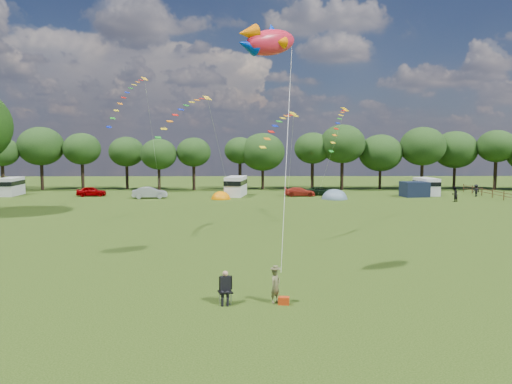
{
  "coord_description": "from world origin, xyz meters",
  "views": [
    {
      "loc": [
        -0.43,
        -23.68,
        6.95
      ],
      "look_at": [
        0.0,
        8.0,
        4.0
      ],
      "focal_mm": 35.0,
      "sensor_mm": 36.0,
      "label": 1
    }
  ],
  "objects_px": {
    "campervan_d": "(426,186)",
    "tent_greyblue": "(335,199)",
    "car_a": "(91,191)",
    "tent_orange": "(221,199)",
    "car_d": "(322,191)",
    "fish_kite": "(266,42)",
    "kite_flyer": "(275,286)",
    "walker_b": "(476,190)",
    "car_c": "(300,192)",
    "campervan_a": "(11,186)",
    "camp_chair": "(225,284)",
    "walker_a": "(454,194)",
    "car_b": "(150,193)",
    "campervan_c": "(236,186)"
  },
  "relations": [
    {
      "from": "campervan_c",
      "to": "car_d",
      "type": "bearing_deg",
      "value": -78.59
    },
    {
      "from": "campervan_c",
      "to": "walker_a",
      "type": "xyz_separation_m",
      "value": [
        27.38,
        -7.7,
        -0.51
      ]
    },
    {
      "from": "campervan_a",
      "to": "campervan_d",
      "type": "bearing_deg",
      "value": -94.23
    },
    {
      "from": "kite_flyer",
      "to": "tent_greyblue",
      "type": "bearing_deg",
      "value": 28.21
    },
    {
      "from": "tent_greyblue",
      "to": "fish_kite",
      "type": "height_order",
      "value": "fish_kite"
    },
    {
      "from": "campervan_d",
      "to": "tent_orange",
      "type": "xyz_separation_m",
      "value": [
        -28.74,
        -5.06,
        -1.27
      ]
    },
    {
      "from": "campervan_c",
      "to": "camp_chair",
      "type": "distance_m",
      "value": 47.42
    },
    {
      "from": "tent_orange",
      "to": "fish_kite",
      "type": "height_order",
      "value": "fish_kite"
    },
    {
      "from": "car_c",
      "to": "camp_chair",
      "type": "height_order",
      "value": "camp_chair"
    },
    {
      "from": "car_a",
      "to": "tent_orange",
      "type": "xyz_separation_m",
      "value": [
        18.02,
        -3.82,
        -0.65
      ]
    },
    {
      "from": "camp_chair",
      "to": "walker_b",
      "type": "xyz_separation_m",
      "value": [
        32.17,
        46.08,
        -0.04
      ]
    },
    {
      "from": "tent_greyblue",
      "to": "campervan_a",
      "type": "bearing_deg",
      "value": 173.09
    },
    {
      "from": "tent_greyblue",
      "to": "camp_chair",
      "type": "bearing_deg",
      "value": -105.82
    },
    {
      "from": "tent_orange",
      "to": "walker_b",
      "type": "distance_m",
      "value": 34.96
    },
    {
      "from": "campervan_a",
      "to": "fish_kite",
      "type": "relative_size",
      "value": 1.41
    },
    {
      "from": "walker_b",
      "to": "campervan_d",
      "type": "bearing_deg",
      "value": -41.81
    },
    {
      "from": "car_d",
      "to": "campervan_c",
      "type": "bearing_deg",
      "value": 104.32
    },
    {
      "from": "campervan_d",
      "to": "car_b",
      "type": "bearing_deg",
      "value": 92.15
    },
    {
      "from": "car_a",
      "to": "campervan_a",
      "type": "relative_size",
      "value": 0.77
    },
    {
      "from": "campervan_d",
      "to": "tent_orange",
      "type": "bearing_deg",
      "value": 96.13
    },
    {
      "from": "car_d",
      "to": "walker_a",
      "type": "relative_size",
      "value": 2.39
    },
    {
      "from": "car_c",
      "to": "walker_b",
      "type": "height_order",
      "value": "walker_b"
    },
    {
      "from": "campervan_a",
      "to": "tent_greyblue",
      "type": "xyz_separation_m",
      "value": [
        44.59,
        -5.4,
        -1.32
      ]
    },
    {
      "from": "tent_greyblue",
      "to": "camp_chair",
      "type": "height_order",
      "value": "camp_chair"
    },
    {
      "from": "kite_flyer",
      "to": "walker_b",
      "type": "distance_m",
      "value": 54.93
    },
    {
      "from": "car_c",
      "to": "fish_kite",
      "type": "height_order",
      "value": "fish_kite"
    },
    {
      "from": "camp_chair",
      "to": "walker_a",
      "type": "height_order",
      "value": "walker_a"
    },
    {
      "from": "car_c",
      "to": "fish_kite",
      "type": "bearing_deg",
      "value": 172.46
    },
    {
      "from": "car_c",
      "to": "campervan_a",
      "type": "distance_m",
      "value": 40.44
    },
    {
      "from": "car_a",
      "to": "campervan_a",
      "type": "bearing_deg",
      "value": 74.71
    },
    {
      "from": "car_b",
      "to": "car_c",
      "type": "relative_size",
      "value": 1.03
    },
    {
      "from": "car_b",
      "to": "tent_orange",
      "type": "distance_m",
      "value": 9.54
    },
    {
      "from": "campervan_a",
      "to": "walker_b",
      "type": "distance_m",
      "value": 64.6
    },
    {
      "from": "camp_chair",
      "to": "campervan_d",
      "type": "bearing_deg",
      "value": 45.87
    },
    {
      "from": "car_a",
      "to": "walker_a",
      "type": "distance_m",
      "value": 47.81
    },
    {
      "from": "car_d",
      "to": "fish_kite",
      "type": "relative_size",
      "value": 1.21
    },
    {
      "from": "car_c",
      "to": "tent_orange",
      "type": "bearing_deg",
      "value": 109.12
    },
    {
      "from": "walker_a",
      "to": "campervan_a",
      "type": "bearing_deg",
      "value": -40.06
    },
    {
      "from": "campervan_d",
      "to": "tent_greyblue",
      "type": "height_order",
      "value": "campervan_d"
    },
    {
      "from": "car_a",
      "to": "campervan_a",
      "type": "xyz_separation_m",
      "value": [
        -11.7,
        1.45,
        0.66
      ]
    },
    {
      "from": "fish_kite",
      "to": "walker_a",
      "type": "distance_m",
      "value": 43.92
    },
    {
      "from": "campervan_d",
      "to": "fish_kite",
      "type": "distance_m",
      "value": 50.61
    },
    {
      "from": "campervan_a",
      "to": "tent_greyblue",
      "type": "relative_size",
      "value": 1.39
    },
    {
      "from": "kite_flyer",
      "to": "car_d",
      "type": "bearing_deg",
      "value": 30.64
    },
    {
      "from": "car_d",
      "to": "walker_b",
      "type": "xyz_separation_m",
      "value": [
        20.95,
        -1.87,
        0.23
      ]
    },
    {
      "from": "car_c",
      "to": "tent_greyblue",
      "type": "relative_size",
      "value": 1.09
    },
    {
      "from": "camp_chair",
      "to": "kite_flyer",
      "type": "bearing_deg",
      "value": -14.86
    },
    {
      "from": "car_a",
      "to": "campervan_c",
      "type": "xyz_separation_m",
      "value": [
        19.87,
        0.38,
        0.77
      ]
    },
    {
      "from": "walker_b",
      "to": "tent_greyblue",
      "type": "bearing_deg",
      "value": -13.5
    },
    {
      "from": "campervan_c",
      "to": "fish_kite",
      "type": "xyz_separation_m",
      "value": [
        2.77,
        -42.23,
        10.94
      ]
    }
  ]
}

